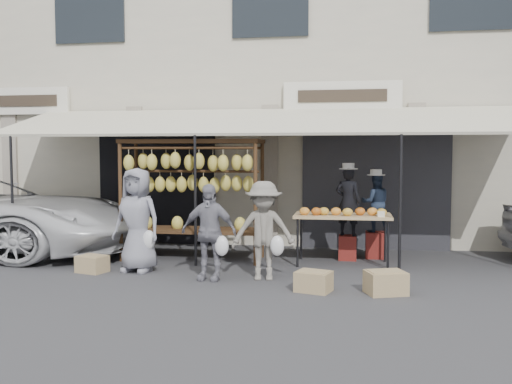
# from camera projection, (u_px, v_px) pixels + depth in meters

# --- Properties ---
(ground_plane) EXTENTS (90.00, 90.00, 0.00)m
(ground_plane) POSITION_uv_depth(u_px,v_px,m) (239.00, 282.00, 8.77)
(ground_plane) COLOR #2D2D30
(shophouse) EXTENTS (24.00, 6.15, 7.30)m
(shophouse) POSITION_uv_depth(u_px,v_px,m) (286.00, 89.00, 14.92)
(shophouse) COLOR beige
(shophouse) RESTS_ON ground_plane
(awning) EXTENTS (10.00, 2.35, 2.92)m
(awning) POSITION_uv_depth(u_px,v_px,m) (262.00, 122.00, 10.84)
(awning) COLOR beige
(awning) RESTS_ON ground_plane
(banana_rack) EXTENTS (2.60, 0.90, 2.24)m
(banana_rack) POSITION_uv_depth(u_px,v_px,m) (192.00, 176.00, 10.51)
(banana_rack) COLOR #3D2415
(banana_rack) RESTS_ON ground_plane
(produce_table) EXTENTS (1.70, 0.90, 1.04)m
(produce_table) POSITION_uv_depth(u_px,v_px,m) (343.00, 216.00, 10.08)
(produce_table) COLOR tan
(produce_table) RESTS_ON ground_plane
(vendor_left) EXTENTS (0.52, 0.40, 1.27)m
(vendor_left) POSITION_uv_depth(u_px,v_px,m) (348.00, 201.00, 10.55)
(vendor_left) COLOR black
(vendor_left) RESTS_ON stool_left
(vendor_right) EXTENTS (0.57, 0.46, 1.11)m
(vendor_right) POSITION_uv_depth(u_px,v_px,m) (376.00, 203.00, 10.74)
(vendor_right) COLOR #1E2A3F
(vendor_right) RESTS_ON stool_right
(customer_left) EXTENTS (0.94, 0.71, 1.74)m
(customer_left) POSITION_uv_depth(u_px,v_px,m) (137.00, 220.00, 9.52)
(customer_left) COLOR gray
(customer_left) RESTS_ON ground_plane
(customer_mid) EXTENTS (0.91, 0.43, 1.51)m
(customer_mid) POSITION_uv_depth(u_px,v_px,m) (209.00, 232.00, 8.92)
(customer_mid) COLOR gray
(customer_mid) RESTS_ON ground_plane
(customer_right) EXTENTS (1.07, 0.70, 1.55)m
(customer_right) POSITION_uv_depth(u_px,v_px,m) (264.00, 231.00, 8.92)
(customer_right) COLOR slate
(customer_right) RESTS_ON ground_plane
(stool_left) EXTENTS (0.37, 0.37, 0.46)m
(stool_left) POSITION_uv_depth(u_px,v_px,m) (347.00, 248.00, 10.61)
(stool_left) COLOR maroon
(stool_left) RESTS_ON ground_plane
(stool_right) EXTENTS (0.37, 0.37, 0.50)m
(stool_right) POSITION_uv_depth(u_px,v_px,m) (375.00, 245.00, 10.79)
(stool_right) COLOR maroon
(stool_right) RESTS_ON ground_plane
(crate_near_a) EXTENTS (0.57, 0.49, 0.29)m
(crate_near_a) POSITION_uv_depth(u_px,v_px,m) (314.00, 281.00, 8.19)
(crate_near_a) COLOR tan
(crate_near_a) RESTS_ON ground_plane
(crate_near_b) EXTENTS (0.64, 0.56, 0.32)m
(crate_near_b) POSITION_uv_depth(u_px,v_px,m) (386.00, 283.00, 8.04)
(crate_near_b) COLOR tan
(crate_near_b) RESTS_ON ground_plane
(crate_far) EXTENTS (0.55, 0.47, 0.28)m
(crate_far) POSITION_uv_depth(u_px,v_px,m) (92.00, 264.00, 9.51)
(crate_far) COLOR tan
(crate_far) RESTS_ON ground_plane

